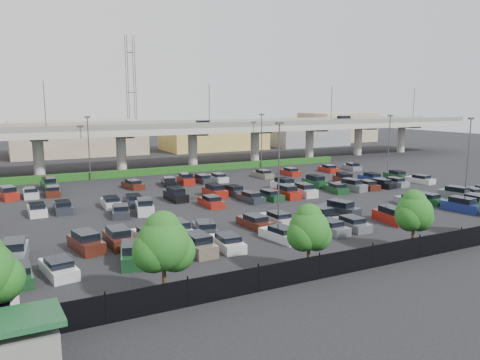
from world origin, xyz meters
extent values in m
plane|color=black|center=(0.00, 0.00, 0.00)|extent=(280.00, 280.00, 0.00)
cube|color=#9B9A93|center=(0.00, 32.00, 7.25)|extent=(150.00, 13.00, 1.10)
cube|color=slate|center=(0.00, 25.75, 8.30)|extent=(150.00, 0.50, 1.00)
cube|color=slate|center=(0.00, 38.25, 8.30)|extent=(150.00, 0.50, 1.00)
cylinder|color=#9B9A93|center=(-23.00, 32.00, 3.35)|extent=(1.80, 1.80, 6.70)
cube|color=slate|center=(-23.00, 32.00, 6.50)|extent=(2.60, 9.75, 0.50)
cylinder|color=#9B9A93|center=(-9.00, 32.00, 3.35)|extent=(1.80, 1.80, 6.70)
cube|color=slate|center=(-9.00, 32.00, 6.50)|extent=(2.60, 9.75, 0.50)
cylinder|color=#9B9A93|center=(5.00, 32.00, 3.35)|extent=(1.80, 1.80, 6.70)
cube|color=slate|center=(5.00, 32.00, 6.50)|extent=(2.60, 9.75, 0.50)
cylinder|color=#9B9A93|center=(19.00, 32.00, 3.35)|extent=(1.80, 1.80, 6.70)
cube|color=slate|center=(19.00, 32.00, 6.50)|extent=(2.60, 9.75, 0.50)
cylinder|color=#9B9A93|center=(33.00, 32.00, 3.35)|extent=(1.80, 1.80, 6.70)
cube|color=slate|center=(33.00, 32.00, 6.50)|extent=(2.60, 9.75, 0.50)
cylinder|color=#9B9A93|center=(47.00, 32.00, 3.35)|extent=(1.80, 1.80, 6.70)
cube|color=slate|center=(47.00, 32.00, 6.50)|extent=(2.60, 9.75, 0.50)
cylinder|color=#9B9A93|center=(61.00, 32.00, 3.35)|extent=(1.80, 1.80, 6.70)
cube|color=slate|center=(61.00, 32.00, 6.50)|extent=(2.60, 9.75, 0.50)
cube|color=#5B5D64|center=(6.00, 29.00, 8.21)|extent=(4.40, 1.82, 0.82)
cube|color=black|center=(6.00, 29.00, 8.84)|extent=(2.30, 1.60, 0.50)
cube|color=#6C6455|center=(40.00, 29.00, 8.32)|extent=(4.40, 1.82, 1.05)
cube|color=black|center=(40.00, 29.00, 9.14)|extent=(2.60, 1.60, 0.65)
cylinder|color=#444549|center=(-22.00, 25.90, 11.80)|extent=(0.14, 0.14, 8.00)
cylinder|color=#444549|center=(6.00, 25.90, 11.80)|extent=(0.14, 0.14, 8.00)
cylinder|color=#444549|center=(34.00, 25.90, 11.80)|extent=(0.14, 0.14, 8.00)
cylinder|color=#444549|center=(58.00, 25.90, 11.80)|extent=(0.14, 0.14, 8.00)
cube|color=#173F12|center=(0.00, 25.00, 0.55)|extent=(66.00, 1.60, 1.10)
cube|color=black|center=(0.00, -28.00, 0.90)|extent=(70.00, 0.06, 1.80)
cylinder|color=black|center=(-29.00, -28.00, 1.00)|extent=(0.10, 0.10, 2.00)
cylinder|color=black|center=(-24.00, -28.00, 1.00)|extent=(0.10, 0.10, 2.00)
cylinder|color=black|center=(-19.00, -28.00, 1.00)|extent=(0.10, 0.10, 2.00)
cylinder|color=black|center=(-14.00, -28.00, 1.00)|extent=(0.10, 0.10, 2.00)
cylinder|color=black|center=(-9.00, -28.00, 1.00)|extent=(0.10, 0.10, 2.00)
cylinder|color=black|center=(-4.00, -28.00, 1.00)|extent=(0.10, 0.10, 2.00)
cylinder|color=black|center=(1.00, -28.00, 1.00)|extent=(0.10, 0.10, 2.00)
cylinder|color=black|center=(6.00, -28.00, 1.00)|extent=(0.10, 0.10, 2.00)
sphere|color=#134814|center=(-29.22, -26.48, 3.13)|extent=(2.65, 2.65, 2.65)
cylinder|color=#332316|center=(-20.00, -26.45, 1.09)|extent=(0.26, 0.26, 2.18)
sphere|color=#134814|center=(-20.00, -26.45, 3.76)|extent=(3.39, 3.39, 3.39)
sphere|color=#134814|center=(-19.21, -26.35, 3.15)|extent=(2.67, 2.67, 2.67)
sphere|color=#134814|center=(-20.67, -26.53, 3.39)|extent=(2.67, 2.67, 2.67)
sphere|color=#134814|center=(-19.96, -26.33, 4.73)|extent=(2.30, 2.30, 2.30)
cylinder|color=#332316|center=(-9.00, -26.67, 0.98)|extent=(0.26, 0.26, 1.96)
sphere|color=#134814|center=(-9.00, -26.67, 3.37)|extent=(3.04, 3.04, 3.04)
sphere|color=#134814|center=(-8.29, -26.57, 2.82)|extent=(2.39, 2.39, 2.39)
sphere|color=#134814|center=(-9.60, -26.75, 3.04)|extent=(2.39, 2.39, 2.39)
sphere|color=#134814|center=(-8.96, -26.55, 4.24)|extent=(2.06, 2.06, 2.06)
cylinder|color=#332316|center=(2.00, -26.39, 0.99)|extent=(0.26, 0.26, 1.97)
sphere|color=#134814|center=(2.00, -26.39, 3.39)|extent=(3.07, 3.07, 3.07)
sphere|color=#134814|center=(2.71, -26.29, 2.85)|extent=(2.41, 2.41, 2.41)
sphere|color=#134814|center=(1.40, -26.47, 3.07)|extent=(2.41, 2.41, 2.41)
sphere|color=#134814|center=(2.04, -26.27, 4.27)|extent=(2.08, 2.08, 2.08)
cube|color=#163F20|center=(-28.25, -18.50, 0.41)|extent=(1.93, 4.44, 0.82)
cube|color=black|center=(-28.25, -18.70, 1.04)|extent=(1.66, 2.34, 0.50)
cube|color=silver|center=(-25.50, -18.50, 0.41)|extent=(2.48, 4.63, 0.82)
cube|color=black|center=(-25.50, -18.70, 1.04)|extent=(1.94, 2.52, 0.50)
cube|color=#163F20|center=(-20.00, -18.50, 0.53)|extent=(2.76, 4.70, 1.05)
cube|color=black|center=(-20.00, -18.50, 1.34)|extent=(2.15, 2.89, 0.65)
cube|color=black|center=(-17.25, -18.50, 0.41)|extent=(2.37, 4.60, 0.82)
cube|color=black|center=(-17.25, -18.70, 1.04)|extent=(1.88, 2.49, 0.50)
cube|color=#6C6455|center=(-14.50, -18.50, 0.53)|extent=(2.03, 4.48, 1.05)
cube|color=black|center=(-14.50, -18.50, 1.34)|extent=(1.73, 2.68, 0.65)
cube|color=silver|center=(-11.75, -18.50, 0.41)|extent=(2.02, 4.48, 0.82)
cube|color=black|center=(-11.75, -18.70, 1.04)|extent=(1.71, 2.37, 0.50)
cube|color=silver|center=(-6.25, -18.50, 0.41)|extent=(2.50, 4.63, 0.82)
cube|color=black|center=(-6.25, -18.70, 1.04)|extent=(1.95, 2.53, 0.50)
cube|color=#5B5D64|center=(-0.75, -18.50, 0.41)|extent=(2.06, 4.49, 0.82)
cube|color=black|center=(-0.75, -18.70, 1.04)|extent=(1.73, 2.38, 0.50)
cube|color=#5B5D64|center=(2.00, -18.50, 0.41)|extent=(1.89, 4.43, 0.82)
cube|color=black|center=(2.00, -18.70, 1.04)|extent=(1.64, 2.33, 0.50)
cube|color=maroon|center=(7.50, -18.50, 0.53)|extent=(2.32, 4.58, 1.05)
cube|color=black|center=(7.50, -18.50, 1.34)|extent=(1.89, 2.77, 0.65)
cube|color=navy|center=(18.50, -18.50, 0.53)|extent=(2.40, 4.61, 1.05)
cube|color=black|center=(18.50, -18.50, 1.34)|extent=(1.94, 2.79, 0.65)
cube|color=#6C6455|center=(21.25, -18.50, 0.53)|extent=(1.91, 4.44, 1.05)
cube|color=black|center=(21.25, -18.50, 1.34)|extent=(1.65, 2.63, 0.65)
cube|color=slate|center=(-28.25, -13.50, 0.53)|extent=(2.30, 4.58, 1.05)
cube|color=black|center=(-28.25, -13.50, 1.34)|extent=(1.88, 2.76, 0.65)
cube|color=#461B12|center=(-22.75, -13.50, 0.53)|extent=(2.66, 4.67, 1.05)
cube|color=black|center=(-22.75, -13.50, 1.34)|extent=(2.09, 2.87, 0.65)
cube|color=#461B12|center=(-20.00, -13.50, 0.53)|extent=(1.98, 4.46, 1.05)
cube|color=black|center=(-20.00, -13.50, 1.34)|extent=(1.70, 2.66, 0.65)
cube|color=silver|center=(-17.25, -13.50, 0.41)|extent=(2.30, 4.58, 0.82)
cube|color=black|center=(-17.25, -13.70, 1.04)|extent=(1.85, 2.46, 0.50)
cube|color=#BCBCBE|center=(-14.50, -13.50, 0.53)|extent=(2.05, 4.49, 1.05)
cube|color=black|center=(-14.50, -13.50, 1.34)|extent=(1.74, 2.68, 0.65)
cube|color=#252931|center=(-11.75, -13.50, 0.41)|extent=(2.71, 4.69, 0.82)
cube|color=black|center=(-11.75, -13.70, 1.04)|extent=(2.05, 2.59, 0.50)
cube|color=#461B12|center=(-6.25, -13.50, 0.41)|extent=(2.14, 4.52, 0.82)
cube|color=black|center=(-6.25, -13.70, 1.04)|extent=(1.76, 2.41, 0.50)
cube|color=#BCBCBE|center=(-3.50, -13.50, 0.41)|extent=(1.94, 4.45, 0.82)
cube|color=black|center=(-3.50, -13.70, 1.04)|extent=(1.66, 2.34, 0.50)
cube|color=black|center=(2.00, -13.50, 0.41)|extent=(2.13, 4.52, 0.82)
cube|color=black|center=(2.00, -13.70, 1.04)|extent=(1.76, 2.41, 0.50)
cube|color=#252931|center=(4.75, -13.50, 0.53)|extent=(2.82, 4.71, 1.05)
cube|color=black|center=(4.75, -13.50, 1.34)|extent=(2.17, 2.91, 0.65)
cube|color=slate|center=(15.75, -13.50, 0.41)|extent=(2.41, 4.61, 0.82)
cube|color=black|center=(15.75, -13.70, 1.04)|extent=(1.90, 2.50, 0.50)
cube|color=#163F20|center=(18.50, -13.50, 0.41)|extent=(2.04, 4.49, 0.82)
cube|color=black|center=(18.50, -13.70, 1.04)|extent=(1.72, 2.38, 0.50)
cube|color=#5B5D64|center=(24.00, -13.50, 0.53)|extent=(2.72, 4.69, 1.05)
cube|color=black|center=(24.00, -13.50, 1.34)|extent=(2.12, 2.88, 0.65)
cube|color=silver|center=(26.75, -13.50, 0.41)|extent=(2.48, 4.63, 0.82)
cube|color=black|center=(26.75, -13.70, 1.04)|extent=(1.94, 2.52, 0.50)
cube|color=#252931|center=(-17.25, -2.50, 0.41)|extent=(2.64, 4.67, 0.82)
cube|color=black|center=(-17.25, -2.70, 1.04)|extent=(2.02, 2.57, 0.50)
cube|color=silver|center=(-14.50, -2.50, 0.53)|extent=(2.65, 4.67, 1.05)
cube|color=black|center=(-14.50, -2.50, 1.34)|extent=(2.08, 2.86, 0.65)
cube|color=maroon|center=(-6.25, -2.50, 0.41)|extent=(1.88, 4.42, 0.82)
cube|color=black|center=(-6.25, -2.70, 1.04)|extent=(1.63, 2.32, 0.50)
cube|color=#252931|center=(-0.75, -2.50, 0.41)|extent=(2.18, 4.53, 0.82)
cube|color=black|center=(-0.75, -2.70, 1.04)|extent=(1.79, 2.42, 0.50)
cube|color=#163F20|center=(2.00, -2.50, 0.41)|extent=(2.33, 4.58, 0.82)
cube|color=black|center=(2.00, -2.70, 1.04)|extent=(1.86, 2.47, 0.50)
cube|color=maroon|center=(4.75, -2.50, 0.53)|extent=(1.84, 4.41, 1.05)
cube|color=black|center=(4.75, -2.50, 1.34)|extent=(1.61, 2.61, 0.65)
cube|color=silver|center=(7.50, -2.50, 0.53)|extent=(2.12, 4.51, 1.05)
cube|color=black|center=(7.50, -2.50, 1.34)|extent=(1.78, 2.70, 0.65)
cube|color=#163F20|center=(13.00, -2.50, 0.41)|extent=(2.59, 4.66, 0.82)
cube|color=black|center=(13.00, -2.70, 1.04)|extent=(1.99, 2.55, 0.50)
cube|color=#5B5D64|center=(15.75, -2.50, 0.53)|extent=(2.46, 4.62, 1.05)
cube|color=black|center=(15.75, -2.50, 1.34)|extent=(1.97, 2.81, 0.65)
cube|color=#461B12|center=(18.50, -2.50, 0.41)|extent=(2.22, 4.55, 0.82)
cube|color=black|center=(18.50, -2.70, 1.04)|extent=(1.81, 2.44, 0.50)
cube|color=black|center=(21.25, -2.50, 0.41)|extent=(2.46, 4.62, 0.82)
cube|color=black|center=(21.25, -2.70, 1.04)|extent=(1.93, 2.51, 0.50)
cube|color=slate|center=(24.00, -2.50, 0.41)|extent=(2.02, 4.48, 0.82)
cube|color=black|center=(24.00, -2.70, 1.04)|extent=(1.71, 2.37, 0.50)
cube|color=#BCBCBE|center=(29.50, -2.50, 0.41)|extent=(2.33, 4.59, 0.82)
cube|color=black|center=(29.50, -2.70, 1.04)|extent=(1.86, 2.47, 0.50)
cube|color=silver|center=(-25.50, 2.50, 0.41)|extent=(1.91, 4.44, 0.82)
cube|color=black|center=(-25.50, 2.30, 1.04)|extent=(1.65, 2.33, 0.50)
cube|color=#252931|center=(-22.75, 2.50, 0.41)|extent=(1.92, 4.44, 0.82)
cube|color=black|center=(-22.75, 2.30, 1.04)|extent=(1.65, 2.34, 0.50)
cube|color=silver|center=(-17.25, 2.50, 0.41)|extent=(1.97, 4.46, 0.82)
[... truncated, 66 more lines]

